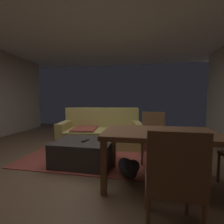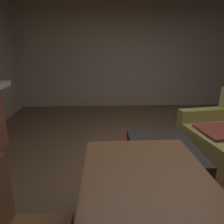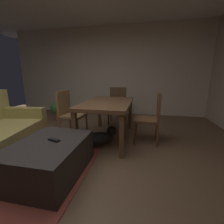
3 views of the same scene
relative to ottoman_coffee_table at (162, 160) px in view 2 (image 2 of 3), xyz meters
name	(u,v)px [view 2 (image 2 of 3)]	position (x,y,z in m)	size (l,w,h in m)	color
floor	(165,177)	(0.06, 0.04, -0.21)	(8.21, 8.21, 0.00)	brown
wall_left	(131,56)	(-3.37, 0.04, 1.15)	(0.12, 6.54, 2.74)	#B7A893
area_rug	(203,173)	(0.00, 0.55, -0.21)	(2.60, 2.00, 0.01)	brown
ottoman_coffee_table	(162,160)	(0.00, 0.00, 0.00)	(1.03, 0.78, 0.43)	#2D2826
tv_remote	(161,146)	(0.04, -0.05, 0.23)	(0.05, 0.16, 0.02)	black
dining_table	(154,210)	(1.25, -0.44, 0.44)	(1.50, 0.87, 0.74)	brown
small_dog	(142,216)	(0.83, -0.41, -0.03)	(0.42, 0.57, 0.32)	black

